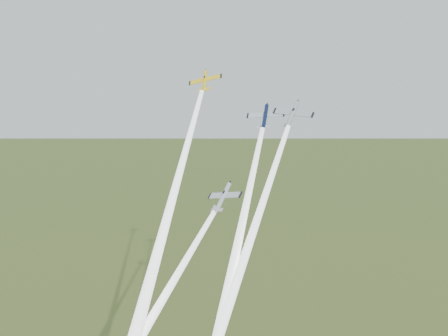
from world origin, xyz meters
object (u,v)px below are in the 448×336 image
Objects in this scene: plane_silver_right at (292,114)px; plane_silver_low at (223,197)px; plane_navy at (265,116)px; plane_yellow at (205,81)px.

plane_silver_right is 1.01× the size of plane_silver_low.
plane_silver_right reaches higher than plane_navy.
plane_yellow is 29.95m from plane_silver_low.
plane_yellow reaches higher than plane_silver_right.
plane_silver_right is at bearing 70.96° from plane_silver_low.
plane_yellow is 0.98× the size of plane_navy.
plane_navy is 19.44m from plane_silver_low.
plane_silver_right is 21.92m from plane_silver_low.
plane_silver_right is at bearing -20.66° from plane_yellow.
plane_silver_low is (-8.01, -13.65, -15.16)m from plane_silver_right.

